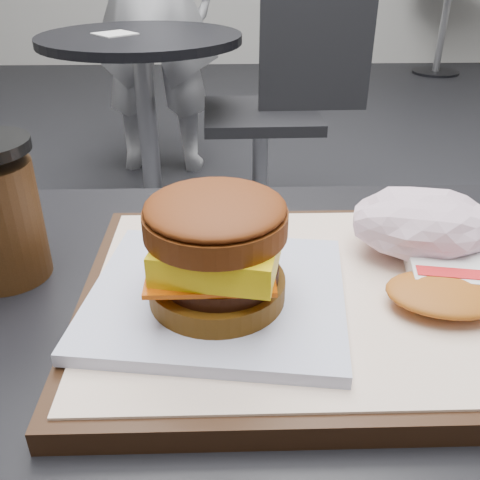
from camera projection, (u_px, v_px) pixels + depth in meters
name	position (u px, v px, depth m)	size (l,w,h in m)	color
serving_tray	(320.00, 297.00, 0.43)	(0.38, 0.28, 0.02)	black
breakfast_sandwich	(217.00, 261.00, 0.38)	(0.21, 0.19, 0.09)	white
hash_brown	(457.00, 283.00, 0.41)	(0.13, 0.10, 0.02)	silver
crumpled_wrapper	(423.00, 224.00, 0.46)	(0.12, 0.10, 0.05)	white
neighbor_table	(145.00, 93.00, 1.92)	(0.70, 0.70, 0.75)	black
napkin	(115.00, 34.00, 1.82)	(0.12, 0.12, 0.00)	white
neighbor_chair	(280.00, 102.00, 1.97)	(0.61, 0.43, 0.88)	#ADADB2
bg_table_far	(447.00, 4.00, 4.45)	(0.66, 0.66, 0.75)	black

